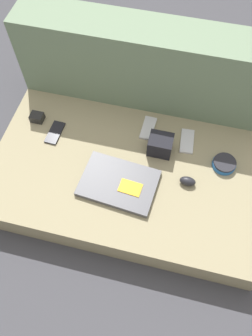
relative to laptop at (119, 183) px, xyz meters
name	(u,v)px	position (x,y,z in m)	size (l,w,h in m)	color
ground_plane	(126,185)	(0.01, 0.07, -0.15)	(8.00, 8.00, 0.00)	#38383D
couch_seat	(126,178)	(0.01, 0.07, -0.08)	(1.15, 0.66, 0.14)	#847A5B
couch_backrest	(149,77)	(0.01, 0.50, 0.11)	(1.15, 0.20, 0.51)	#60755B
laptop	(119,183)	(0.00, 0.00, 0.00)	(0.32, 0.24, 0.03)	#47474C
computer_mouse	(187,182)	(0.27, 0.07, 0.01)	(0.07, 0.04, 0.04)	black
speaker_puck	(224,164)	(0.41, 0.19, 0.00)	(0.10, 0.10, 0.03)	#1E569E
phone_silver	(55,133)	(-0.34, 0.18, -0.01)	(0.06, 0.12, 0.01)	black
phone_black	(148,128)	(0.06, 0.30, -0.01)	(0.06, 0.13, 0.01)	#B7B7BC
phone_small	(187,141)	(0.24, 0.28, -0.01)	(0.07, 0.13, 0.01)	#B7B7BC
camera_pouch	(160,145)	(0.13, 0.20, 0.03)	(0.10, 0.09, 0.09)	black
charger_brick	(37,117)	(-0.45, 0.23, 0.01)	(0.06, 0.05, 0.04)	black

